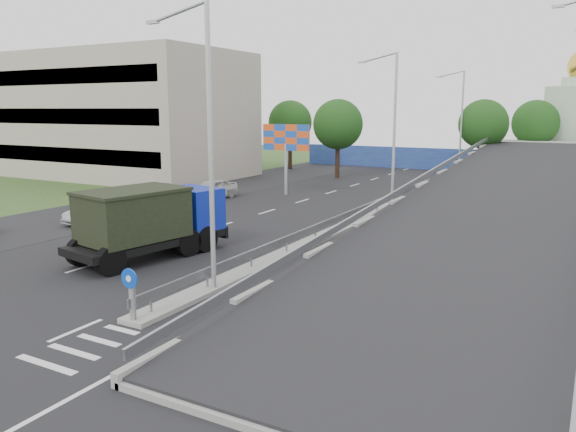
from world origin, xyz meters
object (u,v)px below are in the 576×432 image
Objects in this scene: parked_car_b at (96,212)px; billboard at (286,142)px; lamp_post_far at (460,118)px; parked_car_d at (140,196)px; lamp_post_mid at (392,122)px; parked_car_e at (212,189)px; lamp_post_near at (206,134)px; dump_truck at (151,219)px; parked_car_c at (144,196)px; sign_bollard at (131,294)px.

billboard is at bearing 73.97° from parked_car_b.
parked_car_d is (-15.46, -27.37, -5.10)m from lamp_post_far.
lamp_post_far is (0.00, 20.00, 0.00)m from lamp_post_mid.
lamp_post_mid is 14.10m from parked_car_e.
parked_car_e reaches higher than parked_car_d.
lamp_post_mid is at bearing 90.00° from lamp_post_near.
billboard is 15.95m from parked_car_b.
dump_truck is (-5.29, 2.71, -4.02)m from lamp_post_near.
parked_car_c is 1.18× the size of parked_car_d.
lamp_post_near is at bearing -26.47° from parked_car_b.
parked_car_b is 0.70× the size of parked_car_c.
parked_car_b is at bearing -75.26° from parked_car_c.
sign_bollard is at bearing -37.85° from parked_car_b.
lamp_post_mid is at bearing -90.00° from lamp_post_far.
lamp_post_far is (0.00, 40.00, 0.00)m from lamp_post_near.
parked_car_b is 10.46m from parked_car_e.
lamp_post_far is 1.31× the size of dump_truck.
billboard is at bearing 167.62° from lamp_post_mid.
sign_bollard is 0.22× the size of dump_truck.
dump_truck is at bearing -50.69° from parked_car_d.
parked_car_d is (-6.35, -9.37, -3.47)m from billboard.
parked_car_b is (-13.68, -12.87, -5.14)m from lamp_post_mid.
billboard reaches higher than parked_car_b.
parked_car_d is (-15.35, 16.46, -0.32)m from sign_bollard.
sign_bollard is at bearing -54.70° from parked_car_e.
lamp_post_far is at bearing 90.00° from lamp_post_near.
parked_car_e is at bearing 120.96° from sign_bollard.
dump_truck is at bearing -107.00° from lamp_post_mid.
lamp_post_near reaches higher than sign_bollard.
lamp_post_far is at bearing 89.86° from sign_bollard.
lamp_post_near is at bearing -90.00° from lamp_post_mid.
lamp_post_mid is 2.25× the size of parked_car_e.
lamp_post_far reaches higher than parked_car_d.
parked_car_c is at bearing -33.20° from parked_car_d.
billboard is (-9.11, -18.00, -1.62)m from lamp_post_far.
lamp_post_mid is 1.31× the size of dump_truck.
dump_truck is (-5.29, -17.29, -4.02)m from lamp_post_mid.
parked_car_c is (-14.68, 12.24, -5.01)m from lamp_post_near.
parked_car_b is at bearing 141.09° from sign_bollard.
lamp_post_near is at bearing -16.37° from dump_truck.
lamp_post_near is 1.83× the size of billboard.
sign_bollard is 24.94m from parked_car_e.
parked_car_d is at bearing 156.86° from parked_car_c.
lamp_post_mid is 1.00× the size of lamp_post_far.
billboard is at bearing 53.55° from parked_car_e.
lamp_post_near is 40.00m from lamp_post_far.
lamp_post_near is 19.76m from parked_car_c.
lamp_post_far is at bearing 65.80° from parked_car_c.
parked_car_e is at bearing -130.79° from billboard.
dump_truck is (-5.18, 6.53, 0.75)m from sign_bollard.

